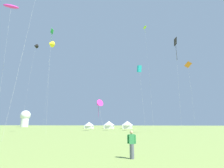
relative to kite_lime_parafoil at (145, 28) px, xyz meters
The scene contains 14 objects.
kite_lime_parafoil is the anchor object (origin of this frame).
kite_black_delta 36.96m from the kite_lime_parafoil, behind, with size 1.70×2.47×28.12m.
kite_black_diamond 12.50m from the kite_lime_parafoil, 27.77° to the right, with size 1.51×3.16×27.10m.
kite_yellow_delta 31.22m from the kite_lime_parafoil, 148.23° to the right, with size 2.73×2.81×22.96m.
kite_magenta_parafoil 38.70m from the kite_lime_parafoil, 144.22° to the right, with size 4.12×3.21×28.82m.
kite_green_diamond 36.25m from the kite_lime_parafoil, behind, with size 2.21×1.67×39.08m.
kite_magenta_delta 29.61m from the kite_lime_parafoil, behind, with size 3.99×3.53×9.64m.
kite_orange_diamond 18.65m from the kite_lime_parafoil, ahead, with size 1.88×1.91×20.76m.
kite_cyan_box 14.96m from the kite_lime_parafoil, 149.43° to the right, with size 1.86×3.31×19.85m.
person_spectator 52.31m from the kite_lime_parafoil, 95.24° to the right, with size 0.57×0.31×1.73m.
festival_tent_right 46.73m from the kite_lime_parafoil, 137.11° to the left, with size 4.40×4.40×2.86m.
festival_tent_left 42.42m from the kite_lime_parafoil, 124.58° to the left, with size 4.98×4.98×3.24m.
festival_tent_center 40.06m from the kite_lime_parafoil, 108.94° to the left, with size 5.04×5.04×3.28m.
observatory_dome 98.21m from the kite_lime_parafoil, 145.63° to the left, with size 6.40×6.40×10.80m.
Camera 1 is at (5.29, -3.06, 2.18)m, focal length 27.29 mm.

